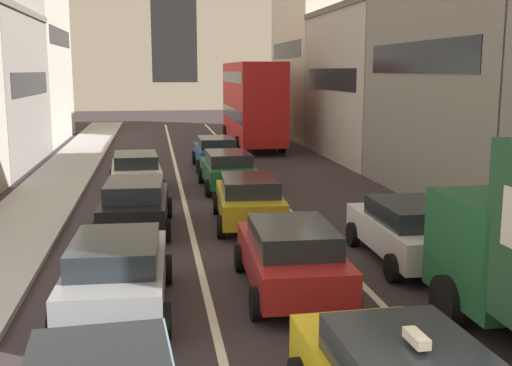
{
  "coord_description": "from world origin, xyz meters",
  "views": [
    {
      "loc": [
        -2.69,
        -4.54,
        4.6
      ],
      "look_at": [
        0.0,
        12.0,
        1.6
      ],
      "focal_mm": 44.16,
      "sensor_mm": 36.0,
      "label": 1
    }
  ],
  "objects": [
    {
      "name": "sidewalk_left",
      "position": [
        -6.7,
        20.0,
        0.07
      ],
      "size": [
        2.6,
        64.0,
        0.14
      ],
      "primitive_type": "cube",
      "color": "#A7A7A7",
      "rests_on": "ground"
    },
    {
      "name": "lane_stripe_left",
      "position": [
        -1.7,
        20.0,
        0.01
      ],
      "size": [
        0.16,
        60.0,
        0.01
      ],
      "primitive_type": "cube",
      "color": "silver",
      "rests_on": "ground"
    },
    {
      "name": "lane_stripe_right",
      "position": [
        1.7,
        20.0,
        0.01
      ],
      "size": [
        0.16,
        60.0,
        0.01
      ],
      "primitive_type": "cube",
      "color": "silver",
      "rests_on": "ground"
    },
    {
      "name": "building_row_right",
      "position": [
        9.9,
        21.75,
        5.06
      ],
      "size": [
        7.2,
        43.9,
        11.2
      ],
      "rotation": [
        0.0,
        0.0,
        -1.57
      ],
      "color": "beige",
      "rests_on": "ground"
    },
    {
      "name": "sedan_centre_lane_second",
      "position": [
        0.07,
        7.85,
        0.8
      ],
      "size": [
        2.16,
        4.35,
        1.49
      ],
      "rotation": [
        0.0,
        0.0,
        1.54
      ],
      "color": "#A51E1E",
      "rests_on": "ground"
    },
    {
      "name": "wagon_left_lane_second",
      "position": [
        -3.47,
        7.33,
        0.8
      ],
      "size": [
        2.18,
        4.36,
        1.49
      ],
      "rotation": [
        0.0,
        0.0,
        1.54
      ],
      "color": "gray",
      "rests_on": "ground"
    },
    {
      "name": "hatchback_centre_lane_third",
      "position": [
        0.08,
        13.75,
        0.8
      ],
      "size": [
        2.26,
        4.4,
        1.49
      ],
      "rotation": [
        0.0,
        0.0,
        1.51
      ],
      "color": "#B29319",
      "rests_on": "ground"
    },
    {
      "name": "sedan_left_lane_third",
      "position": [
        -3.28,
        13.65,
        0.8
      ],
      "size": [
        2.2,
        4.37,
        1.49
      ],
      "rotation": [
        0.0,
        0.0,
        1.53
      ],
      "color": "black",
      "rests_on": "ground"
    },
    {
      "name": "coupe_centre_lane_fourth",
      "position": [
        0.12,
        19.63,
        0.8
      ],
      "size": [
        2.12,
        4.33,
        1.49
      ],
      "rotation": [
        0.0,
        0.0,
        1.59
      ],
      "color": "#19592D",
      "rests_on": "ground"
    },
    {
      "name": "sedan_left_lane_fourth",
      "position": [
        -3.41,
        19.78,
        0.8
      ],
      "size": [
        2.22,
        4.38,
        1.49
      ],
      "rotation": [
        0.0,
        0.0,
        1.62
      ],
      "color": "beige",
      "rests_on": "ground"
    },
    {
      "name": "sedan_centre_lane_fifth",
      "position": [
        0.19,
        25.11,
        0.8
      ],
      "size": [
        2.07,
        4.31,
        1.49
      ],
      "rotation": [
        0.0,
        0.0,
        1.57
      ],
      "color": "#194C8C",
      "rests_on": "ground"
    },
    {
      "name": "sedan_right_lane_behind_truck",
      "position": [
        3.35,
        9.49,
        0.8
      ],
      "size": [
        2.1,
        4.32,
        1.49
      ],
      "rotation": [
        0.0,
        0.0,
        1.56
      ],
      "color": "silver",
      "rests_on": "ground"
    },
    {
      "name": "bus_mid_queue_primary",
      "position": [
        3.24,
        33.35,
        2.83
      ],
      "size": [
        2.89,
        10.53,
        5.06
      ],
      "rotation": [
        0.0,
        0.0,
        1.56
      ],
      "color": "#B21919",
      "rests_on": "ground"
    }
  ]
}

